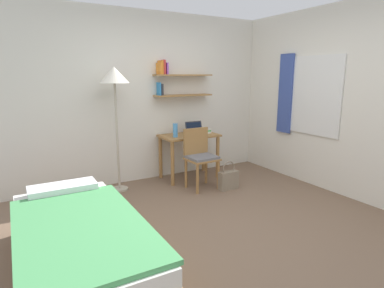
% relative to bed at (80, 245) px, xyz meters
% --- Properties ---
extents(ground_plane, '(5.28, 5.28, 0.00)m').
position_rel_bed_xyz_m(ground_plane, '(1.54, 0.10, -0.24)').
color(ground_plane, brown).
extents(wall_back, '(4.40, 0.27, 2.60)m').
position_rel_bed_xyz_m(wall_back, '(1.54, 2.12, 1.07)').
color(wall_back, silver).
rests_on(wall_back, ground_plane).
extents(wall_right, '(0.10, 4.40, 2.60)m').
position_rel_bed_xyz_m(wall_right, '(3.56, 0.14, 1.06)').
color(wall_right, silver).
rests_on(wall_right, ground_plane).
extents(bed, '(0.97, 2.03, 0.54)m').
position_rel_bed_xyz_m(bed, '(0.00, 0.00, 0.00)').
color(bed, '#9E703D').
rests_on(bed, ground_plane).
extents(desk, '(0.91, 0.54, 0.71)m').
position_rel_bed_xyz_m(desk, '(2.06, 1.80, 0.33)').
color(desk, '#9E703D').
rests_on(desk, ground_plane).
extents(desk_chair, '(0.45, 0.40, 0.88)m').
position_rel_bed_xyz_m(desk_chair, '(1.97, 1.30, 0.26)').
color(desk_chair, '#9E703D').
rests_on(desk_chair, ground_plane).
extents(standing_lamp, '(0.41, 0.41, 1.76)m').
position_rel_bed_xyz_m(standing_lamp, '(0.89, 1.79, 1.32)').
color(standing_lamp, '#B2A893').
rests_on(standing_lamp, ground_plane).
extents(laptop, '(0.31, 0.21, 0.20)m').
position_rel_bed_xyz_m(laptop, '(2.18, 1.80, 0.53)').
color(laptop, '#2D2D33').
rests_on(laptop, desk).
extents(water_bottle, '(0.07, 0.07, 0.21)m').
position_rel_bed_xyz_m(water_bottle, '(1.78, 1.73, 0.58)').
color(water_bottle, '#4C99DB').
rests_on(water_bottle, desk).
extents(book_stack, '(0.20, 0.22, 0.08)m').
position_rel_bed_xyz_m(book_stack, '(2.35, 1.82, 0.51)').
color(book_stack, silver).
rests_on(book_stack, desk).
extents(handbag, '(0.30, 0.11, 0.42)m').
position_rel_bed_xyz_m(handbag, '(2.29, 1.02, -0.09)').
color(handbag, gray).
rests_on(handbag, ground_plane).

